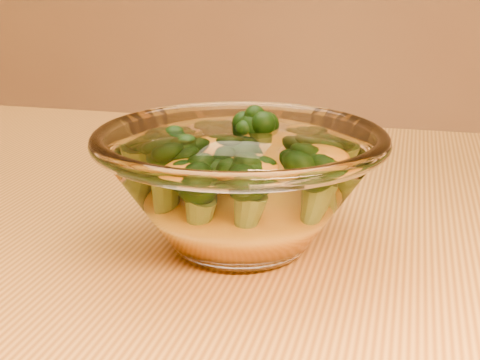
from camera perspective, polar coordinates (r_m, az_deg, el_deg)
name	(u,v)px	position (r m, az deg, el deg)	size (l,w,h in m)	color
glass_bowl	(240,186)	(0.48, 0.00, -0.52)	(0.21, 0.21, 0.09)	white
cheese_sauce	(240,212)	(0.48, 0.00, -2.71)	(0.12, 0.12, 0.03)	orange
broccoli_heap	(235,168)	(0.48, -0.40, 1.06)	(0.15, 0.13, 0.07)	black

